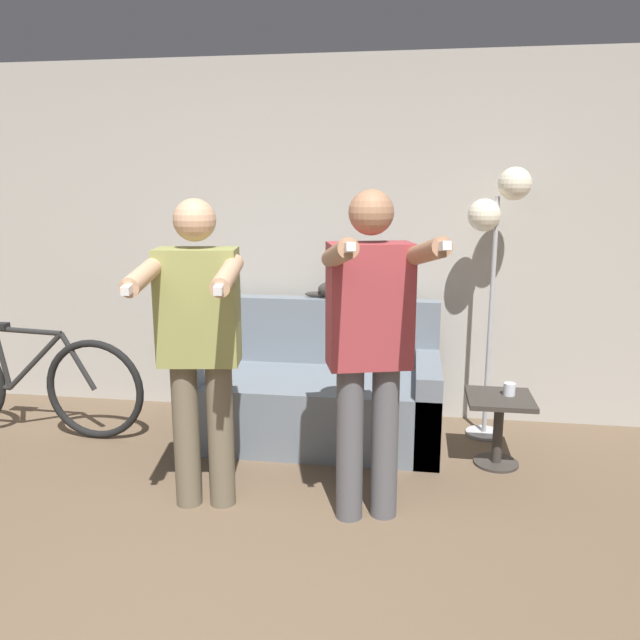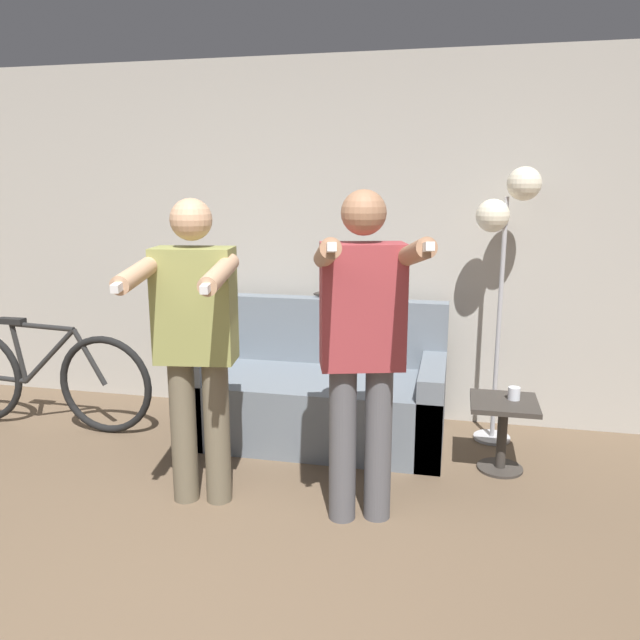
# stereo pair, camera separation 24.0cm
# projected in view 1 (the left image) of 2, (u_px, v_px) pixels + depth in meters

# --- Properties ---
(wall_back) EXTENTS (10.00, 0.05, 2.60)m
(wall_back) POSITION_uv_depth(u_px,v_px,m) (305.00, 242.00, 4.60)
(wall_back) COLOR #B7B2A8
(wall_back) RESTS_ON ground_plane
(couch) EXTENTS (1.68, 0.85, 0.92)m
(couch) POSITION_uv_depth(u_px,v_px,m) (315.00, 395.00, 4.29)
(couch) COLOR slate
(couch) RESTS_ON ground_plane
(person_left) EXTENTS (0.55, 0.72, 1.65)m
(person_left) POSITION_uv_depth(u_px,v_px,m) (199.00, 337.00, 3.21)
(person_left) COLOR #6B604C
(person_left) RESTS_ON ground_plane
(person_right) EXTENTS (0.60, 0.75, 1.69)m
(person_right) POSITION_uv_depth(u_px,v_px,m) (370.00, 336.00, 3.08)
(person_right) COLOR #56565B
(person_right) RESTS_ON ground_plane
(cat) EXTENTS (0.45, 0.13, 0.16)m
(cat) POSITION_uv_depth(u_px,v_px,m) (342.00, 289.00, 4.43)
(cat) COLOR #3D3833
(cat) RESTS_ON couch
(floor_lamp) EXTENTS (0.39, 0.25, 1.83)m
(floor_lamp) POSITION_uv_depth(u_px,v_px,m) (498.00, 222.00, 4.05)
(floor_lamp) COLOR #B2B2B7
(floor_lamp) RESTS_ON ground_plane
(side_table) EXTENTS (0.39, 0.39, 0.44)m
(side_table) POSITION_uv_depth(u_px,v_px,m) (499.00, 416.00, 3.84)
(side_table) COLOR #38332D
(side_table) RESTS_ON ground_plane
(cup) EXTENTS (0.07, 0.07, 0.08)m
(cup) POSITION_uv_depth(u_px,v_px,m) (509.00, 389.00, 3.83)
(cup) COLOR silver
(cup) RESTS_ON side_table
(bicycle) EXTENTS (1.72, 0.07, 0.79)m
(bicycle) POSITION_uv_depth(u_px,v_px,m) (26.00, 384.00, 4.30)
(bicycle) COLOR black
(bicycle) RESTS_ON ground_plane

